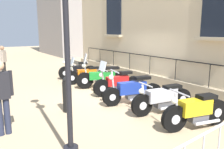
% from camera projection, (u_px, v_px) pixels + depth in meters
% --- Properties ---
extents(ground_plane, '(60.00, 60.00, 0.00)m').
position_uv_depth(ground_plane, '(112.00, 95.00, 8.41)').
color(ground_plane, tan).
extents(building_facade, '(0.82, 12.90, 6.36)m').
position_uv_depth(building_facade, '(159.00, 13.00, 9.02)').
color(building_facade, '#C6B28E').
rests_on(building_facade, ground_plane).
extents(motorcycle_black, '(1.86, 0.92, 1.04)m').
position_uv_depth(motorcycle_black, '(78.00, 71.00, 11.28)').
color(motorcycle_black, black).
rests_on(motorcycle_black, ground_plane).
extents(motorcycle_orange, '(2.08, 0.72, 1.24)m').
position_uv_depth(motorcycle_orange, '(87.00, 75.00, 10.25)').
color(motorcycle_orange, black).
rests_on(motorcycle_orange, ground_plane).
extents(motorcycle_green, '(2.12, 1.10, 1.47)m').
position_uv_depth(motorcycle_green, '(103.00, 77.00, 9.46)').
color(motorcycle_green, black).
rests_on(motorcycle_green, ground_plane).
extents(motorcycle_red, '(2.03, 0.59, 1.31)m').
position_uv_depth(motorcycle_red, '(118.00, 83.00, 8.51)').
color(motorcycle_red, black).
rests_on(motorcycle_red, ground_plane).
extents(motorcycle_blue, '(2.12, 0.79, 1.15)m').
position_uv_depth(motorcycle_blue, '(133.00, 91.00, 7.43)').
color(motorcycle_blue, black).
rests_on(motorcycle_blue, ground_plane).
extents(motorcycle_silver, '(2.08, 0.71, 0.93)m').
position_uv_depth(motorcycle_silver, '(163.00, 99.00, 6.58)').
color(motorcycle_silver, black).
rests_on(motorcycle_silver, ground_plane).
extents(motorcycle_yellow, '(1.92, 0.81, 0.98)m').
position_uv_depth(motorcycle_yellow, '(196.00, 111.00, 5.52)').
color(motorcycle_yellow, black).
rests_on(motorcycle_yellow, ground_plane).
extents(bollard, '(0.21, 0.21, 1.06)m').
position_uv_depth(bollard, '(66.00, 94.00, 6.62)').
color(bollard, black).
rests_on(bollard, ground_plane).
extents(pedestrian_standing, '(0.39, 0.45, 1.65)m').
position_uv_depth(pedestrian_standing, '(3.00, 60.00, 11.37)').
color(pedestrian_standing, black).
rests_on(pedestrian_standing, ground_plane).
extents(pedestrian_walking, '(0.53, 0.24, 1.74)m').
position_uv_depth(pedestrian_walking, '(1.00, 93.00, 5.06)').
color(pedestrian_walking, '#23283D').
rests_on(pedestrian_walking, ground_plane).
extents(distant_building, '(3.84, 7.29, 10.26)m').
position_uv_depth(distant_building, '(66.00, 3.00, 22.72)').
color(distant_building, gray).
rests_on(distant_building, ground_plane).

